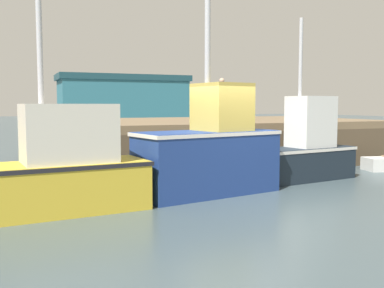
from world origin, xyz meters
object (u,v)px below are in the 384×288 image
Objects in this scene: fishing_boat_near_right at (210,151)px; dockworker at (222,98)px; fishing_boat_near_left at (46,170)px; fishing_boat_mid at (302,150)px.

fishing_boat_near_right reaches higher than dockworker.
fishing_boat_near_left is 2.73× the size of dockworker.
fishing_boat_near_left is 0.82× the size of fishing_boat_near_right.
fishing_boat_near_left is at bearing -168.88° from fishing_boat_mid.
fishing_boat_mid is (3.14, 0.72, -0.18)m from fishing_boat_near_right.
dockworker is (1.03, 7.12, 1.55)m from fishing_boat_mid.
dockworker is at bearing 81.74° from fishing_boat_mid.
fishing_boat_near_right reaches higher than fishing_boat_near_left.
fishing_boat_near_right is 8.99m from dockworker.
fishing_boat_near_left is 11.66m from dockworker.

